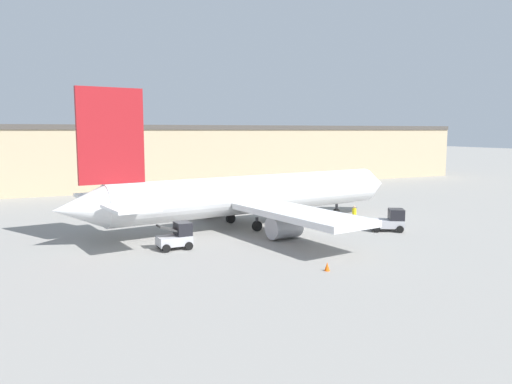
# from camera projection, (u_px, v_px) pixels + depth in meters

# --- Properties ---
(ground_plane) EXTENTS (400.00, 400.00, 0.00)m
(ground_plane) POSITION_uv_depth(u_px,v_px,m) (256.00, 225.00, 46.69)
(ground_plane) COLOR gray
(terminal_building) EXTENTS (95.00, 15.85, 9.65)m
(terminal_building) POSITION_uv_depth(u_px,v_px,m) (203.00, 154.00, 83.89)
(terminal_building) COLOR tan
(terminal_building) RESTS_ON ground_plane
(airplane) EXTENTS (35.00, 29.56, 12.09)m
(airplane) POSITION_uv_depth(u_px,v_px,m) (246.00, 195.00, 45.74)
(airplane) COLOR silver
(airplane) RESTS_ON ground_plane
(ground_crew_worker) EXTENTS (0.39, 0.39, 1.78)m
(ground_crew_worker) POSITION_uv_depth(u_px,v_px,m) (354.00, 214.00, 47.07)
(ground_crew_worker) COLOR #1E2338
(ground_crew_worker) RESTS_ON ground_plane
(baggage_tug) EXTENTS (3.30, 3.02, 1.96)m
(baggage_tug) POSITION_uv_depth(u_px,v_px,m) (390.00, 221.00, 44.03)
(baggage_tug) COLOR #B2B2B7
(baggage_tug) RESTS_ON ground_plane
(belt_loader_truck) EXTENTS (2.51, 1.92, 1.98)m
(belt_loader_truck) POSITION_uv_depth(u_px,v_px,m) (177.00, 237.00, 37.37)
(belt_loader_truck) COLOR #B2B2B7
(belt_loader_truck) RESTS_ON ground_plane
(safety_cone_near) EXTENTS (0.36, 0.36, 0.55)m
(safety_cone_near) POSITION_uv_depth(u_px,v_px,m) (327.00, 267.00, 31.51)
(safety_cone_near) COLOR #EF590F
(safety_cone_near) RESTS_ON ground_plane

